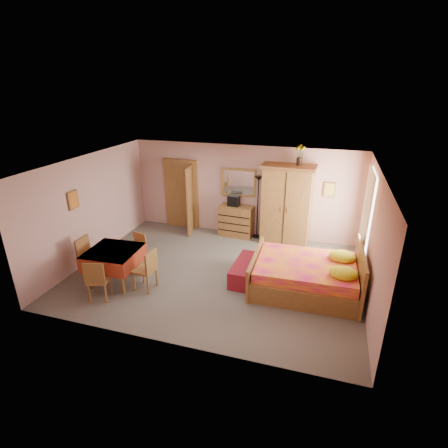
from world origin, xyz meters
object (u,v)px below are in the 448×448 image
(floor_lamp, at_px, (258,208))
(dining_table, at_px, (115,266))
(chest_of_drawers, at_px, (236,221))
(sunflower_vase, at_px, (300,155))
(chair_north, at_px, (136,251))
(bed, at_px, (306,267))
(wardrobe, at_px, (286,205))
(chair_west, at_px, (92,258))
(bench, at_px, (245,270))
(chair_east, at_px, (145,269))
(wall_mirror, at_px, (239,182))
(stereo, at_px, (234,201))
(chair_south, at_px, (99,279))

(floor_lamp, xyz_separation_m, dining_table, (-2.51, -3.33, -0.51))
(chest_of_drawers, xyz_separation_m, dining_table, (-1.91, -3.27, -0.06))
(sunflower_vase, xyz_separation_m, chair_north, (-3.49, -2.48, -2.05))
(floor_lamp, distance_m, bed, 2.88)
(wardrobe, height_order, chair_west, wardrobe)
(wardrobe, relative_size, bench, 1.79)
(chest_of_drawers, distance_m, chair_east, 3.51)
(wall_mirror, distance_m, stereo, 0.54)
(wall_mirror, xyz_separation_m, sunflower_vase, (1.66, -0.23, 0.91))
(stereo, relative_size, bed, 0.14)
(chair_west, bearing_deg, wardrobe, 129.44)
(chair_east, bearing_deg, floor_lamp, -22.45)
(sunflower_vase, distance_m, bed, 3.06)
(floor_lamp, relative_size, wardrobe, 0.82)
(bed, relative_size, chair_north, 2.74)
(chest_of_drawers, bearing_deg, chair_west, -124.14)
(bed, relative_size, chair_west, 2.36)
(chair_south, bearing_deg, chair_north, 71.60)
(floor_lamp, distance_m, chair_south, 4.71)
(wall_mirror, xyz_separation_m, floor_lamp, (0.60, -0.15, -0.65))
(wardrobe, xyz_separation_m, bench, (-0.59, -2.21, -0.89))
(chair_west, bearing_deg, chest_of_drawers, 142.61)
(dining_table, bearing_deg, floor_lamp, 53.01)
(wall_mirror, distance_m, chair_east, 3.87)
(wardrobe, xyz_separation_m, chair_north, (-3.24, -2.43, -0.69))
(wardrobe, height_order, chair_south, wardrobe)
(chair_south, distance_m, chair_north, 1.42)
(wardrobe, bearing_deg, sunflower_vase, 13.68)
(wall_mirror, bearing_deg, chair_south, -117.14)
(floor_lamp, relative_size, chair_west, 1.88)
(bench, bearing_deg, floor_lamp, 95.42)
(chair_north, xyz_separation_m, chair_east, (0.69, -0.82, 0.05))
(chest_of_drawers, bearing_deg, chair_east, -104.83)
(sunflower_vase, height_order, chair_east, sunflower_vase)
(bench, relative_size, dining_table, 1.14)
(wall_mirror, xyz_separation_m, wardrobe, (1.41, -0.28, -0.45))
(bed, distance_m, chair_west, 4.78)
(chest_of_drawers, height_order, chair_west, chair_west)
(sunflower_vase, height_order, chair_north, sunflower_vase)
(bench, xyz_separation_m, chair_east, (-1.96, -1.05, 0.26))
(wall_mirror, relative_size, chair_west, 1.06)
(stereo, bearing_deg, bed, -46.16)
(wall_mirror, bearing_deg, stereo, -114.21)
(floor_lamp, relative_size, dining_table, 1.67)
(wardrobe, distance_m, dining_table, 4.67)
(chest_of_drawers, bearing_deg, bed, -43.11)
(wardrobe, bearing_deg, wall_mirror, 171.20)
(sunflower_vase, bearing_deg, chair_north, -144.58)
(chest_of_drawers, distance_m, wall_mirror, 1.11)
(sunflower_vase, bearing_deg, chair_east, -130.22)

